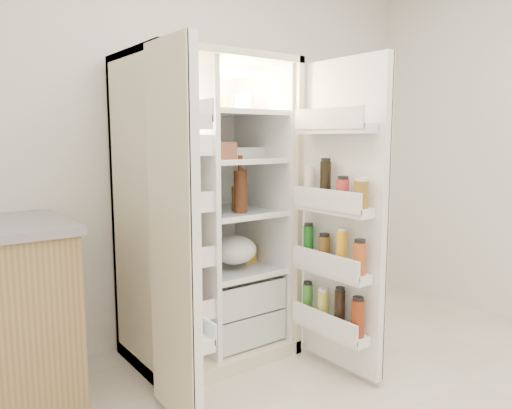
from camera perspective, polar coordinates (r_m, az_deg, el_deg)
wall_back at (r=3.30m, az=-7.77°, el=8.06°), size 4.00×0.02×2.70m
refrigerator at (r=3.01m, az=-5.96°, el=-3.49°), size 0.92×0.70×1.80m
freezer_door at (r=2.22m, az=-9.54°, el=-3.73°), size 0.15×0.40×1.72m
fridge_door at (r=2.74m, az=9.99°, el=-2.11°), size 0.17×0.58×1.72m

